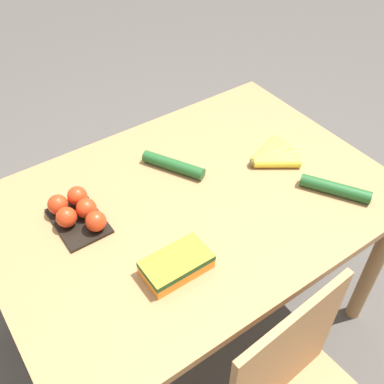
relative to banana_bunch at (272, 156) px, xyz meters
name	(u,v)px	position (x,y,z in m)	size (l,w,h in m)	color
ground_plane	(192,315)	(0.35, 0.00, -0.75)	(12.00, 12.00, 0.00)	#4C4742
dining_table	(192,218)	(0.35, 0.00, -0.11)	(1.31, 0.92, 0.73)	#9E7044
banana_bunch	(272,156)	(0.00, 0.00, 0.00)	(0.18, 0.18, 0.04)	brown
tomato_pack	(77,211)	(0.69, -0.13, 0.02)	(0.14, 0.21, 0.07)	black
carrot_bag	(176,264)	(0.55, 0.21, 0.01)	(0.19, 0.11, 0.05)	orange
cucumber_near	(335,189)	(-0.05, 0.25, 0.00)	(0.16, 0.22, 0.04)	#1E5123
cucumber_far	(173,165)	(0.32, -0.16, 0.00)	(0.15, 0.22, 0.04)	#1E5123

